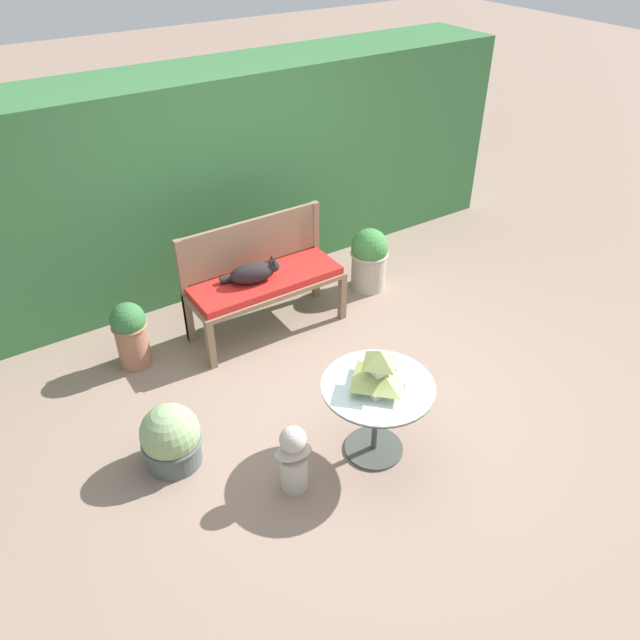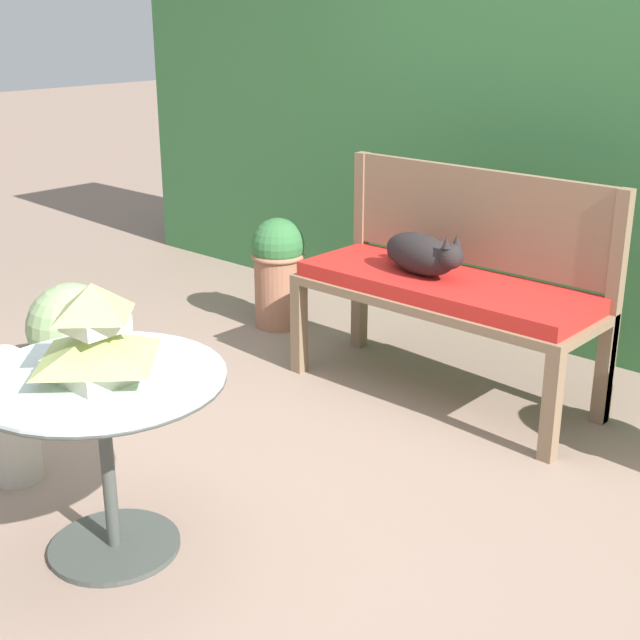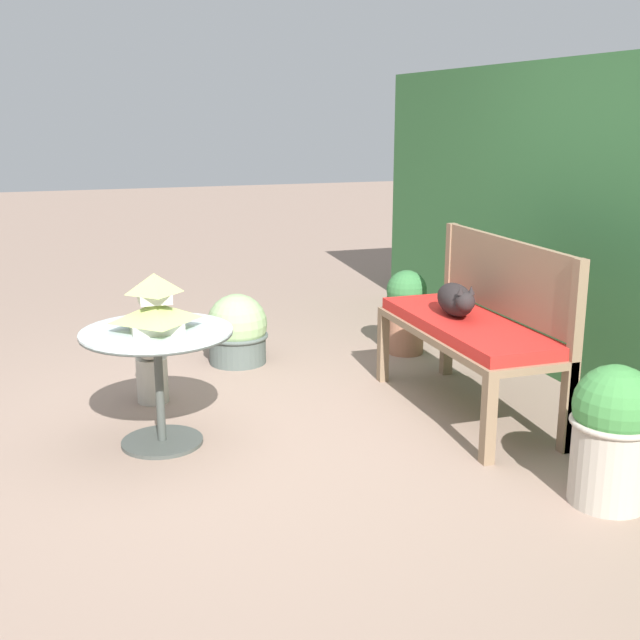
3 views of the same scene
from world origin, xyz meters
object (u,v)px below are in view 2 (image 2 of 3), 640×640
at_px(garden_bench, 444,296).
at_px(patio_table, 103,414).
at_px(cat, 422,254).
at_px(pagoda_birdhouse, 96,337).
at_px(potted_plant_bench_left, 73,339).
at_px(garden_bust, 11,413).
at_px(potted_plant_table_near, 278,269).

distance_m(garden_bench, patio_table, 1.72).
relative_size(garden_bench, cat, 2.80).
bearing_deg(pagoda_birdhouse, potted_plant_bench_left, 151.14).
distance_m(garden_bust, potted_plant_table_near, 1.91).
distance_m(patio_table, pagoda_birdhouse, 0.25).
xyz_separation_m(patio_table, pagoda_birdhouse, (0.00, 0.00, 0.25)).
bearing_deg(cat, garden_bench, 14.62).
distance_m(patio_table, potted_plant_bench_left, 1.45).
relative_size(potted_plant_table_near, potted_plant_bench_left, 1.25).
bearing_deg(potted_plant_bench_left, pagoda_birdhouse, -28.86).
relative_size(pagoda_birdhouse, potted_plant_bench_left, 0.71).
distance_m(potted_plant_table_near, potted_plant_bench_left, 1.21).
xyz_separation_m(garden_bench, potted_plant_table_near, (-1.19, 0.17, -0.15)).
distance_m(garden_bench, potted_plant_bench_left, 1.71).
bearing_deg(garden_bust, cat, 82.68).
bearing_deg(potted_plant_table_near, garden_bust, -76.39).
xyz_separation_m(garden_bust, potted_plant_table_near, (-0.45, 1.86, 0.06)).
distance_m(garden_bench, garden_bust, 1.85).
bearing_deg(potted_plant_bench_left, garden_bust, -47.60).
bearing_deg(patio_table, cat, 90.98).
distance_m(cat, garden_bust, 1.83).
height_order(patio_table, potted_plant_bench_left, patio_table).
height_order(cat, potted_plant_table_near, cat).
bearing_deg(pagoda_birdhouse, cat, 90.98).
xyz_separation_m(pagoda_birdhouse, potted_plant_bench_left, (-1.25, 0.69, -0.52)).
relative_size(garden_bench, potted_plant_bench_left, 2.87).
height_order(potted_plant_table_near, potted_plant_bench_left, potted_plant_table_near).
bearing_deg(potted_plant_table_near, pagoda_birdhouse, -59.75).
relative_size(garden_bench, potted_plant_table_near, 2.30).
bearing_deg(potted_plant_bench_left, patio_table, -28.86).
relative_size(garden_bust, potted_plant_table_near, 0.88).
bearing_deg(potted_plant_table_near, cat, -9.58).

